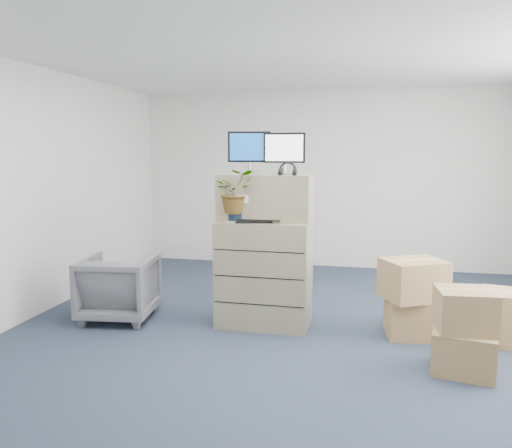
% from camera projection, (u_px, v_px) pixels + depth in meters
% --- Properties ---
extents(ground, '(7.00, 7.00, 0.00)m').
position_uv_depth(ground, '(295.00, 346.00, 4.78)').
color(ground, '#242E41').
rests_on(ground, ground).
extents(wall_back, '(6.00, 0.02, 2.80)m').
position_uv_depth(wall_back, '(326.00, 180.00, 7.97)').
color(wall_back, silver).
rests_on(wall_back, ground).
extents(filing_cabinet_lower, '(0.98, 0.61, 1.13)m').
position_uv_depth(filing_cabinet_lower, '(264.00, 273.00, 5.32)').
color(filing_cabinet_lower, gray).
rests_on(filing_cabinet_lower, ground).
extents(filing_cabinet_upper, '(0.98, 0.50, 0.48)m').
position_uv_depth(filing_cabinet_upper, '(266.00, 197.00, 5.26)').
color(filing_cabinet_upper, gray).
rests_on(filing_cabinet_upper, filing_cabinet_lower).
extents(monitor_left, '(0.45, 0.21, 0.44)m').
position_uv_depth(monitor_left, '(249.00, 150.00, 5.25)').
color(monitor_left, '#99999E').
rests_on(monitor_left, filing_cabinet_upper).
extents(monitor_right, '(0.43, 0.17, 0.43)m').
position_uv_depth(monitor_right, '(284.00, 151.00, 5.18)').
color(monitor_right, '#99999E').
rests_on(monitor_right, filing_cabinet_upper).
extents(headphones, '(0.18, 0.02, 0.18)m').
position_uv_depth(headphones, '(288.00, 171.00, 4.98)').
color(headphones, black).
rests_on(headphones, filing_cabinet_upper).
extents(keyboard, '(0.53, 0.32, 0.03)m').
position_uv_depth(keyboard, '(259.00, 221.00, 5.13)').
color(keyboard, black).
rests_on(keyboard, filing_cabinet_lower).
extents(mouse, '(0.11, 0.08, 0.04)m').
position_uv_depth(mouse, '(294.00, 221.00, 5.11)').
color(mouse, silver).
rests_on(mouse, filing_cabinet_lower).
extents(water_bottle, '(0.08, 0.08, 0.28)m').
position_uv_depth(water_bottle, '(278.00, 207.00, 5.28)').
color(water_bottle, gray).
rests_on(water_bottle, filing_cabinet_lower).
extents(phone_dock, '(0.07, 0.06, 0.16)m').
position_uv_depth(phone_dock, '(261.00, 216.00, 5.24)').
color(phone_dock, silver).
rests_on(phone_dock, filing_cabinet_lower).
extents(external_drive, '(0.23, 0.18, 0.06)m').
position_uv_depth(external_drive, '(299.00, 217.00, 5.31)').
color(external_drive, black).
rests_on(external_drive, filing_cabinet_lower).
extents(tissue_box, '(0.26, 0.15, 0.09)m').
position_uv_depth(tissue_box, '(299.00, 210.00, 5.24)').
color(tissue_box, '#4186E0').
rests_on(tissue_box, external_drive).
extents(potted_plant, '(0.50, 0.54, 0.44)m').
position_uv_depth(potted_plant, '(236.00, 198.00, 5.13)').
color(potted_plant, '#B3CCA4').
rests_on(potted_plant, filing_cabinet_lower).
extents(office_chair, '(0.84, 0.80, 0.78)m').
position_uv_depth(office_chair, '(119.00, 284.00, 5.53)').
color(office_chair, slate).
rests_on(office_chair, ground).
extents(cardboard_boxes, '(1.75, 1.46, 0.79)m').
position_uv_depth(cardboard_boxes, '(460.00, 314.00, 4.75)').
color(cardboard_boxes, '#A0784D').
rests_on(cardboard_boxes, ground).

